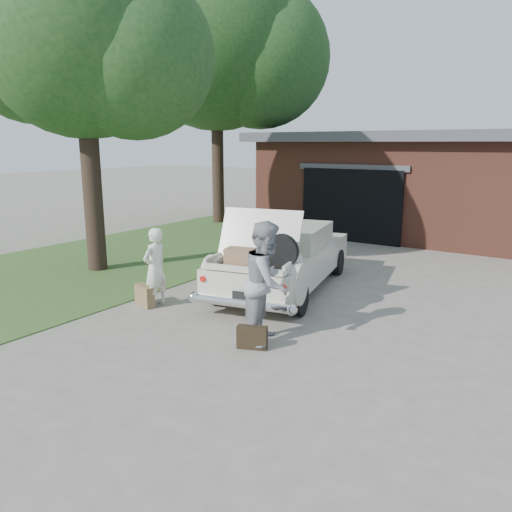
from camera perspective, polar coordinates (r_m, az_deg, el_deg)
The scene contains 10 objects.
ground at distance 8.24m, azimuth -2.36°, elevation -8.25°, with size 90.00×90.00×0.00m, color gray.
grass_strip at distance 13.95m, azimuth -13.33°, elevation 0.23°, with size 6.00×16.00×0.02m, color #2D4C1E.
house at distance 18.06m, azimuth 22.66°, elevation 7.72°, with size 12.80×7.80×3.30m.
tree_left at distance 12.32m, azimuth -19.11°, elevation 22.41°, with size 5.42×4.71×7.75m.
tree_back at distance 19.24m, azimuth -4.37°, elevation 22.95°, with size 7.52×6.54×9.92m.
sedan at distance 10.25m, azimuth 3.21°, elevation -0.14°, with size 2.68×4.82×1.81m.
woman_left at distance 9.30m, azimuth -11.46°, elevation -1.30°, with size 0.54×0.35×1.47m, color silver.
woman_right at distance 7.46m, azimuth 1.26°, elevation -3.02°, with size 0.90×0.70×1.85m, color #949298.
suitcase_left at distance 9.50m, azimuth -12.61°, elevation -4.44°, with size 0.51×0.16×0.39m, color olive.
suitcase_right at distance 7.41m, azimuth -0.45°, elevation -9.28°, with size 0.45×0.14×0.35m, color black.
Camera 1 is at (4.58, -6.18, 2.95)m, focal length 35.00 mm.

